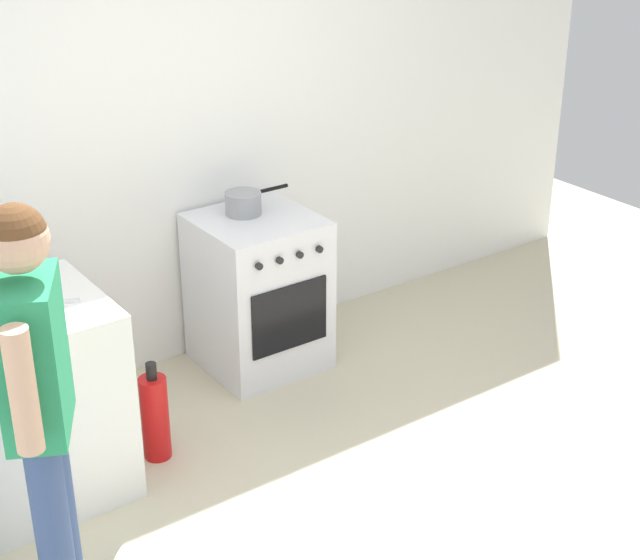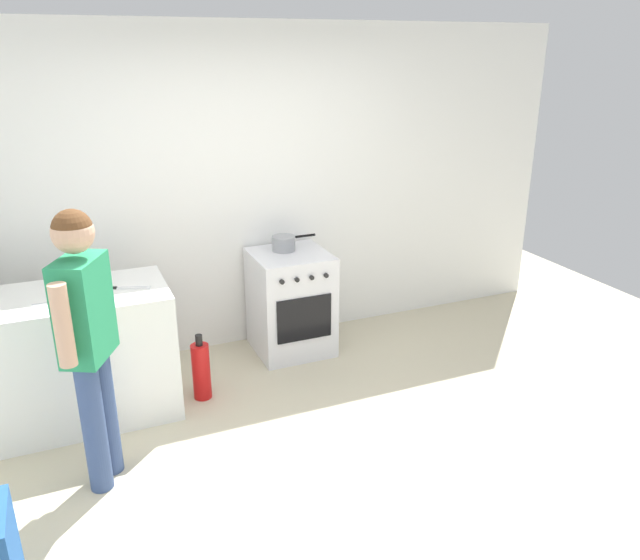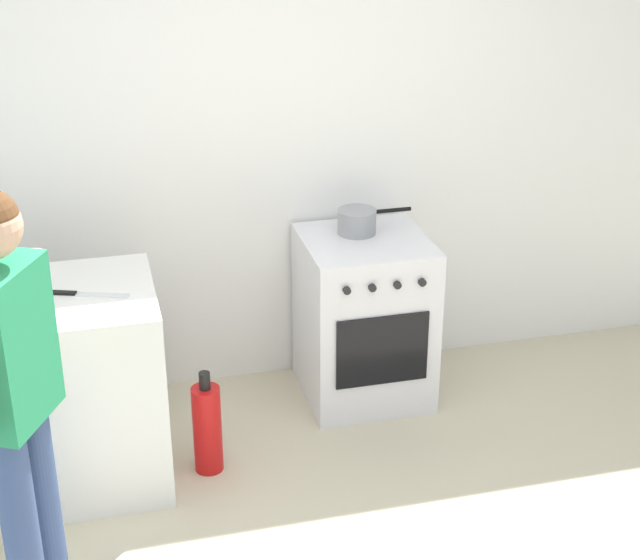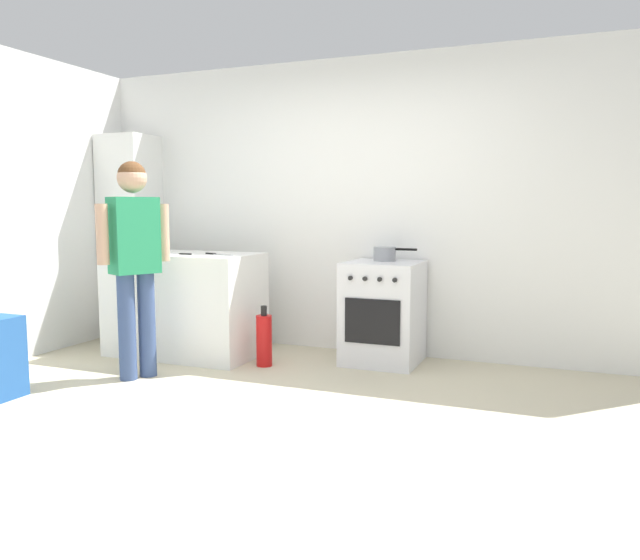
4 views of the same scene
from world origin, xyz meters
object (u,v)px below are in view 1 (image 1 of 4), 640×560
knife_carving (36,305)px  fire_extinguisher (155,417)px  oven_left (258,292)px  person (36,386)px  pot (244,203)px

knife_carving → fire_extinguisher: bearing=-7.6°
oven_left → person: 2.05m
knife_carving → fire_extinguisher: size_ratio=0.64×
oven_left → pot: bearing=100.0°
person → fire_extinguisher: person is taller
person → fire_extinguisher: size_ratio=3.27×
pot → knife_carving: (-1.32, -0.51, -0.01)m
pot → knife_carving: size_ratio=1.15×
person → fire_extinguisher: 1.26m
pot → person: bearing=-141.6°
pot → person: (-1.58, -1.25, 0.07)m
oven_left → knife_carving: knife_carving is taller
oven_left → pot: (-0.02, 0.09, 0.48)m
knife_carving → person: bearing=-109.8°
pot → fire_extinguisher: bearing=-146.3°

